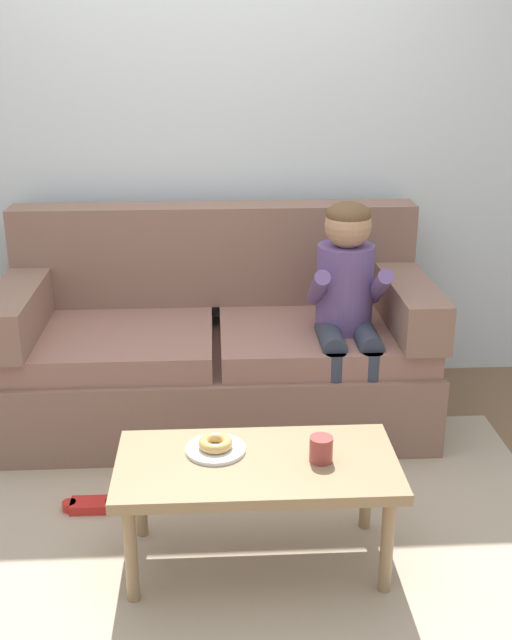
{
  "coord_description": "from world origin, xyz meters",
  "views": [
    {
      "loc": [
        0.02,
        -2.63,
        1.79
      ],
      "look_at": [
        0.2,
        0.45,
        0.65
      ],
      "focal_mm": 43.51,
      "sensor_mm": 36.0,
      "label": 1
    }
  ],
  "objects": [
    {
      "name": "ground",
      "position": [
        0.0,
        0.0,
        0.0
      ],
      "size": [
        10.0,
        10.0,
        0.0
      ],
      "primitive_type": "plane",
      "color": "brown"
    },
    {
      "name": "wall_back",
      "position": [
        0.0,
        1.4,
        1.4
      ],
      "size": [
        8.0,
        0.1,
        2.8
      ],
      "primitive_type": "cube",
      "color": "silver",
      "rests_on": "ground"
    },
    {
      "name": "area_rug",
      "position": [
        0.0,
        -0.25,
        0.01
      ],
      "size": [
        2.69,
        1.99,
        0.01
      ],
      "primitive_type": "cube",
      "color": "tan",
      "rests_on": "ground"
    },
    {
      "name": "couch",
      "position": [
        0.03,
        0.85,
        0.36
      ],
      "size": [
        2.0,
        0.9,
        1.0
      ],
      "color": "#846051",
      "rests_on": "ground"
    },
    {
      "name": "coffee_table",
      "position": [
        0.16,
        -0.32,
        0.37
      ],
      "size": [
        0.97,
        0.48,
        0.42
      ],
      "color": "#937551",
      "rests_on": "ground"
    },
    {
      "name": "person_child",
      "position": [
        0.62,
        0.64,
        0.67
      ],
      "size": [
        0.34,
        0.58,
        1.1
      ],
      "color": "#664C84",
      "rests_on": "ground"
    },
    {
      "name": "plate",
      "position": [
        0.02,
        -0.24,
        0.43
      ],
      "size": [
        0.21,
        0.21,
        0.01
      ],
      "primitive_type": "cylinder",
      "color": "white",
      "rests_on": "coffee_table"
    },
    {
      "name": "donut",
      "position": [
        0.02,
        -0.24,
        0.45
      ],
      "size": [
        0.17,
        0.17,
        0.04
      ],
      "primitive_type": "torus",
      "rotation": [
        0.0,
        0.0,
        2.42
      ],
      "color": "tan",
      "rests_on": "plate"
    },
    {
      "name": "mug",
      "position": [
        0.37,
        -0.33,
        0.47
      ],
      "size": [
        0.08,
        0.08,
        0.09
      ],
      "primitive_type": "cylinder",
      "color": "#993D38",
      "rests_on": "coffee_table"
    },
    {
      "name": "toy_controller",
      "position": [
        -0.49,
        0.04,
        0.03
      ],
      "size": [
        0.23,
        0.09,
        0.05
      ],
      "rotation": [
        0.0,
        0.0,
        -0.33
      ],
      "color": "red",
      "rests_on": "ground"
    }
  ]
}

